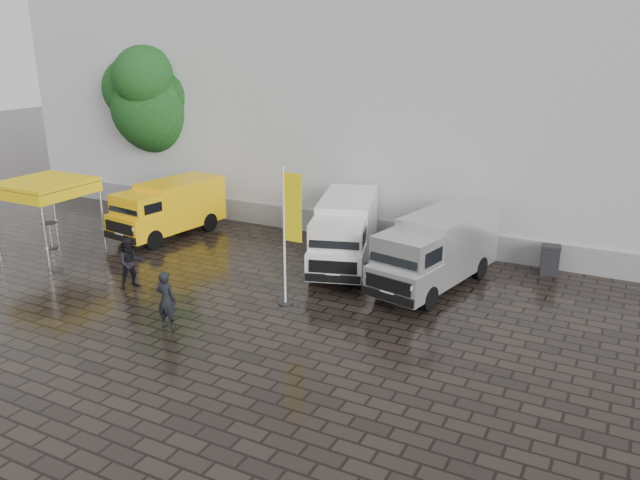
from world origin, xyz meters
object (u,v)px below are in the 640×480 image
at_px(canopy_tent, 44,185).
at_px(person_front, 166,300).
at_px(person_tent, 131,263).
at_px(van_yellow, 168,210).
at_px(van_white, 345,234).
at_px(wheelie_bin, 550,260).
at_px(cocktail_table, 51,235).
at_px(flagpole, 289,231).
at_px(van_silver, 435,252).

distance_m(canopy_tent, person_front, 9.81).
bearing_deg(canopy_tent, person_tent, -14.85).
height_order(van_yellow, van_white, van_white).
bearing_deg(person_front, person_tent, -35.24).
distance_m(wheelie_bin, person_front, 13.69).
xyz_separation_m(van_yellow, cocktail_table, (-3.22, -3.53, -0.63)).
height_order(van_yellow, flagpole, flagpole).
relative_size(canopy_tent, cocktail_table, 2.80).
distance_m(cocktail_table, wheelie_bin, 19.69).
distance_m(van_silver, canopy_tent, 15.49).
bearing_deg(canopy_tent, cocktail_table, 143.08).
height_order(canopy_tent, flagpole, flagpole).
xyz_separation_m(van_yellow, wheelie_bin, (15.44, 2.76, -0.63)).
bearing_deg(van_white, person_front, -125.37).
relative_size(van_yellow, flagpole, 1.13).
relative_size(canopy_tent, person_tent, 1.71).
distance_m(flagpole, cocktail_table, 11.79).
bearing_deg(wheelie_bin, van_silver, -146.59).
distance_m(canopy_tent, cocktail_table, 2.17).
bearing_deg(person_tent, wheelie_bin, -23.10).
bearing_deg(person_front, wheelie_bin, -137.88).
distance_m(flagpole, wheelie_bin, 9.96).
bearing_deg(canopy_tent, wheelie_bin, 19.28).
bearing_deg(van_silver, person_tent, -140.31).
distance_m(van_white, flagpole, 4.33).
relative_size(person_front, person_tent, 1.00).
xyz_separation_m(flagpole, person_front, (-2.39, -3.15, -1.61)).
xyz_separation_m(van_yellow, flagpole, (8.39, -4.00, 1.32)).
distance_m(van_silver, wheelie_bin, 4.66).
relative_size(van_yellow, van_silver, 0.88).
xyz_separation_m(flagpole, wheelie_bin, (7.05, 6.76, -1.95)).
relative_size(van_silver, canopy_tent, 1.90).
xyz_separation_m(van_white, person_front, (-2.38, -7.30, -0.36)).
bearing_deg(wheelie_bin, person_front, -143.07).
relative_size(van_white, cocktail_table, 5.30).
bearing_deg(wheelie_bin, flagpole, -145.69).
distance_m(van_silver, person_front, 9.10).
distance_m(van_silver, flagpole, 5.31).
distance_m(cocktail_table, person_front, 9.92).
height_order(van_yellow, person_tent, van_yellow).
relative_size(van_white, person_tent, 3.24).
xyz_separation_m(van_silver, flagpole, (-3.67, -3.62, 1.24)).
bearing_deg(wheelie_bin, canopy_tent, -170.20).
xyz_separation_m(van_yellow, van_silver, (12.06, -0.38, 0.08)).
bearing_deg(cocktail_table, wheelie_bin, 18.60).
relative_size(van_yellow, person_tent, 2.87).
height_order(canopy_tent, person_tent, canopy_tent).
xyz_separation_m(van_white, person_tent, (-5.59, -5.37, -0.36)).
bearing_deg(cocktail_table, van_silver, 11.63).
bearing_deg(person_tent, flagpole, -43.00).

